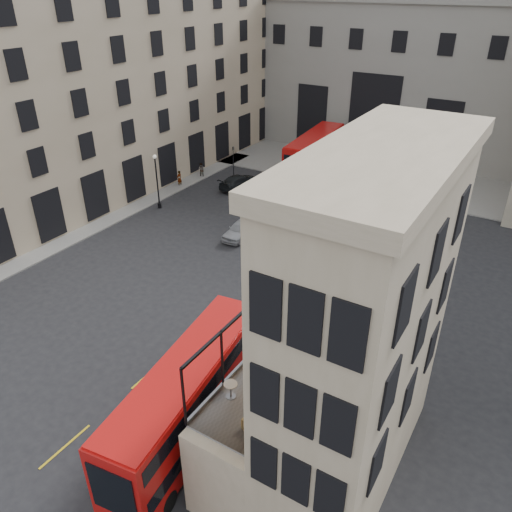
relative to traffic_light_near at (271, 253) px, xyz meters
The scene contains 31 objects.
ground 12.28m from the traffic_light_near, 85.24° to the right, with size 140.00×140.00×0.00m, color black.
host_building_main 17.11m from the traffic_light_near, 47.61° to the right, with size 7.26×11.40×15.10m.
host_frontage 14.15m from the traffic_light_near, 57.99° to the right, with size 3.00×11.00×4.50m, color #C4B093.
cafe_floor 14.31m from the traffic_light_near, 57.99° to the right, with size 3.00×10.00×0.10m, color slate.
building_left 28.61m from the traffic_light_near, 162.87° to the left, with size 14.60×50.60×22.00m.
gateway 36.87m from the traffic_light_near, 96.34° to the left, with size 35.00×10.60×18.00m.
pavement_far 26.58m from the traffic_light_near, 100.89° to the left, with size 40.00×12.00×0.12m, color slate.
pavement_left 21.13m from the traffic_light_near, behind, with size 8.00×48.00×0.12m, color slate.
traffic_light_near is the anchor object (origin of this frame).
traffic_light_far 21.26m from the traffic_light_near, 131.19° to the left, with size 0.16×0.20×3.80m.
street_lamp_a 17.09m from the traffic_light_near, 159.44° to the left, with size 0.36×0.36×5.33m.
street_lamp_b 22.56m from the traffic_light_near, 102.80° to the left, with size 0.36×0.36×5.33m.
bus_near 14.63m from the traffic_light_near, 75.39° to the right, with size 4.07×11.49×4.49m.
bus_far 22.87m from the traffic_light_near, 108.00° to the left, with size 3.80×12.15×4.77m.
car_a 7.88m from the traffic_light_near, 139.70° to the left, with size 1.72×4.28×1.46m, color #919298.
car_b 10.68m from the traffic_light_near, 104.76° to the left, with size 1.40×4.02×1.33m, color maroon.
car_c 19.00m from the traffic_light_near, 130.29° to the left, with size 1.98×4.88×1.42m, color black.
bicycle 5.83m from the traffic_light_near, 135.28° to the left, with size 0.54×1.56×0.82m, color gray.
cyclist 6.29m from the traffic_light_near, 82.51° to the left, with size 0.62×0.41×1.70m, color #C2DD17.
pedestrian_a 23.01m from the traffic_light_near, 139.77° to the left, with size 0.81×0.63×1.68m, color gray.
pedestrian_b 21.89m from the traffic_light_near, 101.90° to the left, with size 1.20×0.69×1.86m, color gray.
pedestrian_c 24.56m from the traffic_light_near, 95.15° to the left, with size 0.99×0.41×1.69m, color gray.
pedestrian_d 24.63m from the traffic_light_near, 75.40° to the left, with size 0.94×0.61×1.91m, color gray.
pedestrian_e 21.43m from the traffic_light_near, 147.36° to the left, with size 0.62×0.41×1.71m, color gray.
cafe_table_near 16.48m from the traffic_light_near, 65.94° to the right, with size 0.57×0.57×0.71m.
cafe_table_mid 13.47m from the traffic_light_near, 59.14° to the right, with size 0.60×0.60×0.75m.
cafe_table_far 11.68m from the traffic_light_near, 53.09° to the right, with size 0.64×0.64×0.80m.
cafe_chair_a 18.00m from the traffic_light_near, 62.64° to the right, with size 0.52×0.52×0.97m.
cafe_chair_b 14.66m from the traffic_light_near, 54.09° to the right, with size 0.38×0.38×0.76m.
cafe_chair_c 15.34m from the traffic_light_near, 55.37° to the right, with size 0.53×0.53×0.95m.
cafe_chair_d 12.36m from the traffic_light_near, 46.94° to the right, with size 0.52×0.52×0.88m.
Camera 1 is at (14.41, -15.16, 19.76)m, focal length 35.00 mm.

